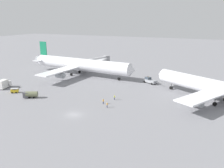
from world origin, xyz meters
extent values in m
plane|color=gray|center=(0.00, 0.00, 0.00)|extent=(600.00, 600.00, 0.00)
cylinder|color=silver|center=(-24.71, 42.17, 5.42)|extent=(52.69, 8.60, 5.94)
cone|color=silver|center=(2.68, 40.78, 5.42)|extent=(3.07, 5.60, 5.46)
cone|color=silver|center=(-51.90, 43.56, 5.42)|extent=(3.84, 4.93, 4.75)
cube|color=silver|center=(-27.33, 42.30, 4.53)|extent=(8.88, 49.21, 0.44)
cube|color=silver|center=(-49.41, 43.43, 6.01)|extent=(3.86, 13.15, 0.28)
cube|color=#14724C|center=(-49.11, 43.41, 11.93)|extent=(4.41, 0.58, 7.09)
cylinder|color=#999EA3|center=(-27.03, 28.56, 2.73)|extent=(4.33, 2.81, 2.60)
cylinder|color=#999EA3|center=(-25.64, 55.94, 2.73)|extent=(4.33, 2.81, 2.60)
cylinder|color=slate|center=(-28.16, 45.75, 1.70)|extent=(0.28, 0.28, 2.10)
cylinder|color=black|center=(-28.16, 45.75, 0.65)|extent=(1.33, 0.62, 1.30)
cylinder|color=slate|center=(-28.50, 38.96, 1.70)|extent=(0.28, 0.28, 2.10)
cylinder|color=black|center=(-28.50, 38.96, 0.65)|extent=(1.33, 0.62, 1.30)
cylinder|color=slate|center=(-3.76, 41.10, 1.70)|extent=(0.28, 0.28, 2.10)
cylinder|color=black|center=(-3.76, 41.10, 0.65)|extent=(1.33, 0.62, 1.30)
cylinder|color=silver|center=(35.54, 29.75, 5.02)|extent=(40.04, 23.74, 5.14)
cone|color=silver|center=(15.61, 39.88, 5.02)|extent=(4.64, 5.48, 4.73)
cube|color=silver|center=(37.43, 28.79, 4.24)|extent=(23.25, 37.42, 0.44)
cylinder|color=#999EA3|center=(31.62, 19.58, 2.44)|extent=(4.92, 4.22, 2.60)
cylinder|color=slate|center=(36.78, 25.31, 1.68)|extent=(0.28, 0.28, 2.05)
cylinder|color=black|center=(36.78, 25.31, 0.65)|extent=(1.41, 1.08, 1.30)
cylinder|color=slate|center=(20.45, 37.42, 1.68)|extent=(0.28, 0.28, 2.05)
cylinder|color=black|center=(20.45, 37.42, 0.65)|extent=(1.41, 1.08, 1.30)
cube|color=gray|center=(10.43, 42.47, 1.03)|extent=(6.47, 4.90, 1.17)
cube|color=#333D47|center=(9.25, 43.06, 2.07)|extent=(2.82, 2.75, 0.90)
cylinder|color=#4C4C51|center=(14.54, 40.42, 1.15)|extent=(2.95, 1.60, 0.20)
sphere|color=orange|center=(9.25, 43.06, 2.70)|extent=(0.24, 0.24, 0.24)
cylinder|color=black|center=(7.94, 42.32, 0.45)|extent=(0.94, 0.67, 0.90)
cylinder|color=black|center=(9.05, 44.55, 0.45)|extent=(0.94, 0.67, 0.90)
cylinder|color=black|center=(11.80, 40.39, 0.45)|extent=(0.94, 0.67, 0.90)
cylinder|color=black|center=(12.91, 42.63, 0.45)|extent=(0.94, 0.67, 0.90)
cube|color=gold|center=(-31.88, 7.40, 0.80)|extent=(3.00, 2.56, 1.00)
cube|color=#B2B2B7|center=(-31.88, 7.40, 1.65)|extent=(3.15, 2.69, 0.12)
cylinder|color=black|center=(-31.55, 8.37, 0.30)|extent=(0.62, 0.46, 0.60)
cylinder|color=black|center=(-30.88, 7.14, 0.30)|extent=(0.62, 0.46, 0.60)
cylinder|color=black|center=(-32.87, 7.66, 0.30)|extent=(0.62, 0.46, 0.60)
cylinder|color=black|center=(-32.20, 6.43, 0.30)|extent=(0.62, 0.46, 0.60)
cylinder|color=#666B4C|center=(-21.68, 5.83, 1.40)|extent=(4.47, 3.62, 2.00)
cube|color=#4C4C51|center=(-23.46, 4.90, 1.20)|extent=(2.41, 2.39, 1.80)
cylinder|color=black|center=(-22.02, 4.86, 0.30)|extent=(0.62, 0.45, 0.60)
cylinder|color=black|center=(-22.67, 6.10, 0.30)|extent=(0.62, 0.45, 0.60)
cylinder|color=black|center=(-20.69, 5.55, 0.30)|extent=(0.62, 0.45, 0.60)
cylinder|color=black|center=(-21.34, 6.79, 0.30)|extent=(0.62, 0.45, 0.60)
cube|color=silver|center=(-40.95, 11.79, 1.40)|extent=(2.87, 2.73, 2.20)
cube|color=silver|center=(-40.29, 9.23, 1.90)|extent=(3.37, 4.67, 3.20)
cylinder|color=black|center=(-41.34, 10.48, 0.30)|extent=(0.34, 0.63, 0.60)
cylinder|color=black|center=(-39.98, 10.83, 0.30)|extent=(0.34, 0.63, 0.60)
cylinder|color=black|center=(-40.96, 9.03, 0.30)|extent=(0.34, 0.63, 0.60)
cylinder|color=black|center=(-39.61, 9.38, 0.30)|extent=(0.34, 0.63, 0.60)
cylinder|color=#2D3351|center=(3.77, 11.45, 0.44)|extent=(0.28, 0.28, 0.87)
cylinder|color=orange|center=(3.77, 11.45, 1.18)|extent=(0.36, 0.36, 0.62)
sphere|color=#9E704C|center=(3.77, 11.45, 1.61)|extent=(0.24, 0.24, 0.24)
cylinder|color=#2D3351|center=(6.31, 9.24, 0.42)|extent=(0.28, 0.28, 0.85)
cylinder|color=orange|center=(6.31, 9.24, 1.15)|extent=(0.36, 0.36, 0.60)
sphere|color=beige|center=(6.31, 9.24, 1.56)|extent=(0.23, 0.23, 0.23)
cylinder|color=#2D3351|center=(5.38, 16.69, 0.43)|extent=(0.28, 0.28, 0.86)
cylinder|color=#D1E02D|center=(5.38, 16.69, 1.17)|extent=(0.36, 0.36, 0.61)
sphere|color=beige|center=(5.38, 16.69, 1.59)|extent=(0.23, 0.23, 0.23)
cylinder|color=#F24C19|center=(5.27, 16.97, 1.29)|extent=(0.05, 0.05, 0.40)
cylinder|color=#B7B7BC|center=(-28.47, 61.27, 4.03)|extent=(9.15, 21.43, 3.20)
cylinder|color=#99999E|center=(-25.43, 71.53, 4.03)|extent=(3.84, 3.84, 3.52)
cylinder|color=#595960|center=(-25.71, 70.57, 2.02)|extent=(0.70, 0.70, 4.03)
camera|label=1|loc=(36.58, -50.23, 26.63)|focal=36.40mm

